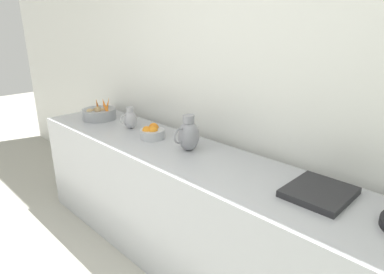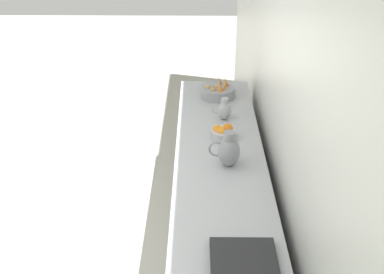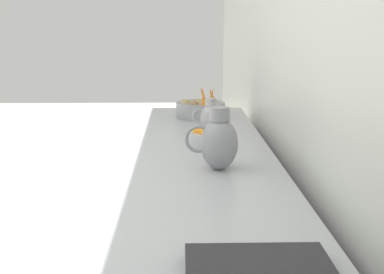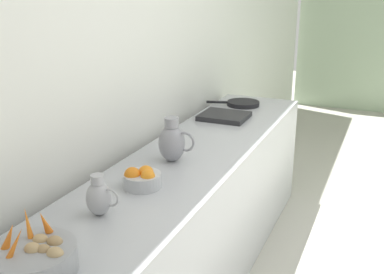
{
  "view_description": "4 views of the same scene",
  "coord_description": "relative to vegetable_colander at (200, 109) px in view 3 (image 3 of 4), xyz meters",
  "views": [
    {
      "loc": [
        -0.06,
        1.21,
        1.74
      ],
      "look_at": [
        -1.43,
        -0.15,
        1.06
      ],
      "focal_mm": 30.96,
      "sensor_mm": 36.0,
      "label": 1
    },
    {
      "loc": [
        -1.36,
        2.42,
        2.61
      ],
      "look_at": [
        -1.33,
        -0.42,
        1.05
      ],
      "focal_mm": 44.44,
      "sensor_mm": 36.0,
      "label": 2
    },
    {
      "loc": [
        -1.42,
        1.65,
        1.47
      ],
      "look_at": [
        -1.46,
        -0.14,
        1.06
      ],
      "focal_mm": 47.96,
      "sensor_mm": 36.0,
      "label": 3
    },
    {
      "loc": [
        -0.5,
        -2.51,
        1.83
      ],
      "look_at": [
        -1.51,
        -0.19,
        1.0
      ],
      "focal_mm": 43.24,
      "sensor_mm": 36.0,
      "label": 4
    }
  ],
  "objects": [
    {
      "name": "tile_wall_left",
      "position": [
        -0.4,
        1.73,
        0.56
      ],
      "size": [
        0.1,
        8.63,
        3.0
      ],
      "primitive_type": "cube",
      "color": "silver",
      "rests_on": "ground_plane"
    },
    {
      "name": "vegetable_colander",
      "position": [
        0.0,
        0.0,
        0.0
      ],
      "size": [
        0.3,
        0.3,
        0.2
      ],
      "color": "gray",
      "rests_on": "prep_counter"
    },
    {
      "name": "orange_bowl",
      "position": [
        -0.01,
        0.76,
        -0.01
      ],
      "size": [
        0.19,
        0.19,
        0.11
      ],
      "color": "#ADAFB5",
      "rests_on": "prep_counter"
    },
    {
      "name": "metal_pitcher_tall",
      "position": [
        -0.03,
        1.14,
        0.06
      ],
      "size": [
        0.21,
        0.15,
        0.25
      ],
      "color": "gray",
      "rests_on": "prep_counter"
    },
    {
      "name": "metal_pitcher_short",
      "position": [
        -0.03,
        0.44,
        0.03
      ],
      "size": [
        0.16,
        0.11,
        0.18
      ],
      "color": "#A3A3A8",
      "rests_on": "prep_counter"
    }
  ]
}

